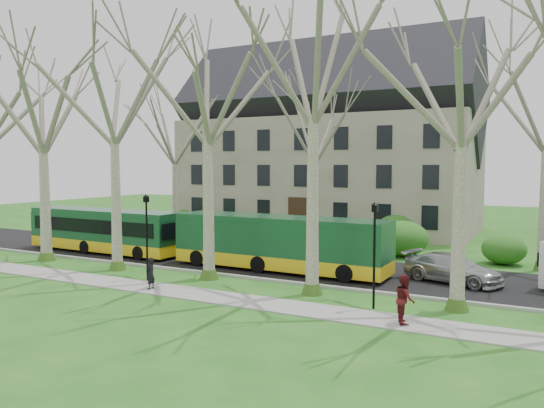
{
  "coord_description": "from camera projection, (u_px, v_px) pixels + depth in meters",
  "views": [
    {
      "loc": [
        12.25,
        -21.93,
        5.94
      ],
      "look_at": [
        -0.82,
        3.0,
        3.83
      ],
      "focal_mm": 35.0,
      "sensor_mm": 36.0,
      "label": 1
    }
  ],
  "objects": [
    {
      "name": "ground",
      "position": [
        258.0,
        288.0,
        25.48
      ],
      "size": [
        120.0,
        120.0,
        0.0
      ],
      "primitive_type": "plane",
      "color": "#22621C",
      "rests_on": "ground"
    },
    {
      "name": "sedan",
      "position": [
        453.0,
        268.0,
        26.36
      ],
      "size": [
        5.27,
        3.38,
        1.42
      ],
      "primitive_type": "imported",
      "rotation": [
        0.0,
        0.0,
        1.26
      ],
      "color": "#A6A7AA",
      "rests_on": "road"
    },
    {
      "name": "curb",
      "position": [
        273.0,
        280.0,
        26.8
      ],
      "size": [
        80.0,
        0.25,
        0.14
      ],
      "primitive_type": "cube",
      "color": "#A5A39E",
      "rests_on": "ground"
    },
    {
      "name": "lamp_row",
      "position": [
        248.0,
        237.0,
        24.41
      ],
      "size": [
        36.22,
        0.22,
        4.3
      ],
      "color": "black",
      "rests_on": "ground"
    },
    {
      "name": "pedestrian_a",
      "position": [
        150.0,
        273.0,
        24.95
      ],
      "size": [
        0.39,
        0.57,
        1.49
      ],
      "primitive_type": "imported",
      "rotation": [
        0.0,
        0.0,
        -1.51
      ],
      "color": "black",
      "rests_on": "sidewalk"
    },
    {
      "name": "bus_lead",
      "position": [
        104.0,
        230.0,
        35.45
      ],
      "size": [
        11.89,
        2.85,
        2.95
      ],
      "primitive_type": null,
      "rotation": [
        0.0,
        0.0,
        -0.03
      ],
      "color": "#144928",
      "rests_on": "road"
    },
    {
      "name": "tree_row_far",
      "position": [
        321.0,
        163.0,
        35.37
      ],
      "size": [
        33.0,
        7.0,
        12.0
      ],
      "color": "gray",
      "rests_on": "ground"
    },
    {
      "name": "hedges",
      "position": [
        295.0,
        230.0,
        39.94
      ],
      "size": [
        30.6,
        8.6,
        2.0
      ],
      "color": "#1E5F1B",
      "rests_on": "ground"
    },
    {
      "name": "road",
      "position": [
        305.0,
        268.0,
        30.34
      ],
      "size": [
        80.0,
        8.0,
        0.06
      ],
      "primitive_type": "cube",
      "color": "black",
      "rests_on": "ground"
    },
    {
      "name": "bus_follow",
      "position": [
        279.0,
        243.0,
        29.35
      ],
      "size": [
        12.44,
        2.8,
        3.1
      ],
      "primitive_type": null,
      "rotation": [
        0.0,
        0.0,
        -0.02
      ],
      "color": "#144928",
      "rests_on": "road"
    },
    {
      "name": "tree_row_verge",
      "position": [
        261.0,
        142.0,
        25.23
      ],
      "size": [
        49.0,
        7.0,
        14.0
      ],
      "color": "gray",
      "rests_on": "ground"
    },
    {
      "name": "pedestrian_b",
      "position": [
        405.0,
        299.0,
        19.58
      ],
      "size": [
        0.98,
        1.08,
        1.81
      ],
      "primitive_type": "imported",
      "rotation": [
        0.0,
        0.0,
        1.97
      ],
      "color": "#581418",
      "rests_on": "sidewalk"
    },
    {
      "name": "building",
      "position": [
        328.0,
        141.0,
        48.86
      ],
      "size": [
        26.5,
        12.2,
        16.0
      ],
      "color": "gray",
      "rests_on": "ground"
    },
    {
      "name": "sidewalk",
      "position": [
        231.0,
        299.0,
        23.27
      ],
      "size": [
        70.0,
        2.0,
        0.06
      ],
      "primitive_type": "cube",
      "color": "gray",
      "rests_on": "ground"
    }
  ]
}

